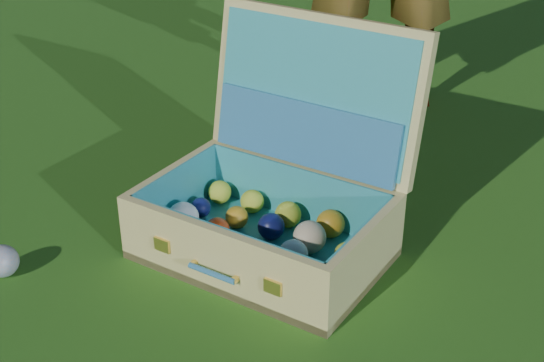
{
  "coord_description": "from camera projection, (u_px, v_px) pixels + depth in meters",
  "views": [
    {
      "loc": [
        0.52,
        -1.29,
        0.95
      ],
      "look_at": [
        0.08,
        0.11,
        0.15
      ],
      "focal_mm": 50.0,
      "sensor_mm": 36.0,
      "label": 1
    }
  ],
  "objects": [
    {
      "name": "stray_ball",
      "position": [
        2.0,
        261.0,
        1.6
      ],
      "size": [
        0.07,
        0.07,
        0.07
      ],
      "primitive_type": "sphere",
      "color": "teal",
      "rests_on": "ground"
    },
    {
      "name": "ground",
      "position": [
        223.0,
        260.0,
        1.67
      ],
      "size": [
        60.0,
        60.0,
        0.0
      ],
      "primitive_type": "plane",
      "color": "#215114",
      "rests_on": "ground"
    },
    {
      "name": "suitcase",
      "position": [
        281.0,
        188.0,
        1.67
      ],
      "size": [
        0.61,
        0.56,
        0.49
      ],
      "rotation": [
        0.0,
        0.0,
        -0.26
      ],
      "color": "#D1C070",
      "rests_on": "ground"
    }
  ]
}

